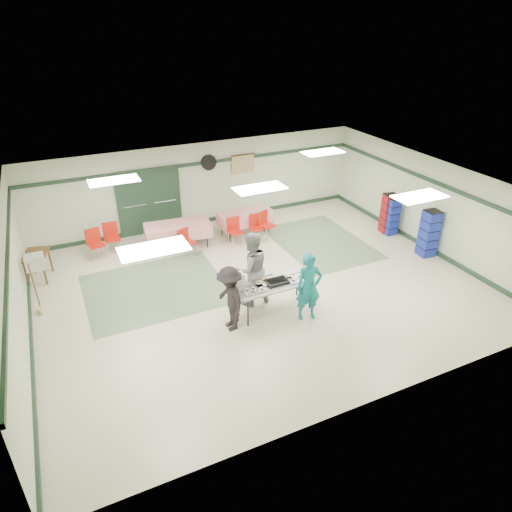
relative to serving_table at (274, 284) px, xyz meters
name	(u,v)px	position (x,y,z in m)	size (l,w,h in m)	color
floor	(259,286)	(0.16, 1.13, -0.72)	(11.00, 11.00, 0.00)	beige
ceiling	(260,187)	(0.16, 1.13, 1.98)	(11.00, 11.00, 0.00)	silver
wall_back	(200,184)	(0.16, 5.63, 0.63)	(11.00, 11.00, 0.00)	beige
wall_front	(374,346)	(0.16, -3.37, 0.63)	(11.00, 11.00, 0.00)	beige
wall_left	(15,290)	(-5.34, 1.13, 0.63)	(9.00, 9.00, 0.00)	beige
wall_right	(429,204)	(5.66, 1.13, 0.63)	(9.00, 9.00, 0.00)	beige
trim_back	(200,163)	(0.16, 5.60, 1.33)	(11.00, 0.06, 0.10)	#1C3524
baseboard_back	(203,221)	(0.16, 5.60, -0.66)	(11.00, 0.06, 0.12)	#1C3524
trim_left	(7,259)	(-5.31, 1.13, 1.33)	(9.00, 0.06, 0.10)	#1C3524
baseboard_left	(31,340)	(-5.31, 1.13, -0.66)	(9.00, 0.06, 0.12)	#1C3524
trim_right	(433,181)	(5.63, 1.13, 1.33)	(9.00, 0.06, 0.10)	#1C3524
baseboard_right	(421,244)	(5.63, 1.13, -0.66)	(9.00, 0.06, 0.12)	#1C3524
green_patch_a	(156,289)	(-2.34, 2.13, -0.71)	(3.50, 3.00, 0.01)	slate
green_patch_b	(320,242)	(2.96, 2.63, -0.71)	(2.50, 3.50, 0.01)	slate
double_door_left	(134,204)	(-2.04, 5.57, 0.33)	(0.90, 0.06, 2.10)	gray
double_door_right	(164,199)	(-1.09, 5.57, 0.33)	(0.90, 0.06, 2.10)	gray
door_frame	(149,202)	(-1.57, 5.55, 0.33)	(2.00, 0.03, 2.15)	#1C3524
wall_fan	(209,163)	(0.46, 5.57, 1.33)	(0.50, 0.50, 0.10)	black
scroll_banner	(243,164)	(1.66, 5.57, 1.13)	(0.80, 0.02, 0.60)	tan
serving_table	(274,284)	(0.00, 0.00, 0.00)	(1.92, 0.82, 0.76)	#B0B0AB
sheet_tray_right	(297,278)	(0.58, -0.08, 0.05)	(0.55, 0.42, 0.02)	silver
sheet_tray_mid	(265,281)	(-0.17, 0.12, 0.05)	(0.58, 0.44, 0.02)	silver
sheet_tray_left	(253,289)	(-0.57, -0.08, 0.05)	(0.54, 0.41, 0.02)	silver
baking_pan	(277,282)	(0.04, -0.05, 0.08)	(0.52, 0.33, 0.08)	black
foam_box_stack	(239,282)	(-0.86, 0.07, 0.25)	(0.23, 0.21, 0.42)	white
volunteer_teal	(309,287)	(0.57, -0.60, 0.11)	(0.60, 0.39, 1.65)	#127781
volunteer_grey	(251,269)	(-0.35, 0.52, 0.22)	(0.91, 0.71, 1.88)	gray
volunteer_dark	(230,299)	(-1.20, -0.21, 0.06)	(1.00, 0.58, 1.55)	black
dining_table_a	(245,217)	(1.11, 4.18, -0.15)	(1.74, 0.87, 0.77)	red
dining_table_b	(178,230)	(-1.09, 4.18, -0.15)	(2.00, 1.05, 0.77)	red
chair_a	(256,225)	(1.21, 3.61, -0.19)	(0.50, 0.50, 0.86)	#B2220E
chair_b	(234,228)	(0.50, 3.61, -0.18)	(0.41, 0.41, 0.88)	#B2220E
chair_c	(265,222)	(1.53, 3.61, -0.17)	(0.55, 0.55, 0.90)	#B2220E
chair_d	(186,239)	(-1.04, 3.60, -0.22)	(0.49, 0.49, 0.81)	#B2220E
chair_loose_a	(111,235)	(-2.96, 4.67, -0.15)	(0.44, 0.44, 0.93)	#B2220E
chair_loose_b	(95,241)	(-3.46, 4.47, -0.16)	(0.50, 0.50, 0.92)	#B2220E
crate_stack_blue_a	(391,216)	(5.31, 2.23, -0.11)	(0.37, 0.37, 1.22)	#1B22A3
crate_stack_red	(388,213)	(5.31, 2.38, -0.08)	(0.39, 0.39, 1.28)	maroon
crate_stack_blue_b	(429,233)	(5.31, 0.61, -0.02)	(0.43, 0.43, 1.39)	#1B22A3
printer_table	(36,257)	(-4.99, 3.95, -0.08)	(0.76, 0.97, 0.74)	brown
office_printer	(35,262)	(-4.99, 3.10, 0.20)	(0.44, 0.39, 0.35)	#BABAB5
broom	(35,287)	(-5.07, 2.28, -0.03)	(0.03, 0.03, 1.33)	brown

